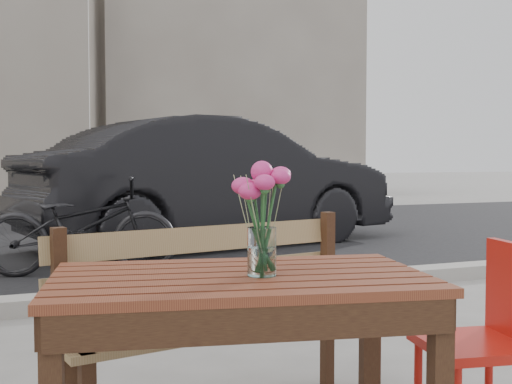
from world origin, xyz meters
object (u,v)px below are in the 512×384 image
red_chair (493,329)px  main_vase (262,205)px  bicycle (81,226)px  parked_car (213,183)px  main_table (240,311)px

red_chair → main_vase: 1.10m
red_chair → bicycle: size_ratio=0.43×
red_chair → bicycle: bicycle is taller
bicycle → red_chair: bearing=-153.6°
red_chair → parked_car: parked_car is taller
red_chair → main_table: bearing=-79.3°
main_vase → bicycle: (-0.09, 4.31, -0.49)m
red_chair → parked_car: 5.92m
main_table → bicycle: bearing=101.7°
red_chair → bicycle: bearing=-155.6°
red_chair → bicycle: 4.39m
parked_car → bicycle: 2.44m
red_chair → parked_car: size_ratio=0.16×
main_table → red_chair: red_chair is taller
main_table → main_vase: 0.35m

